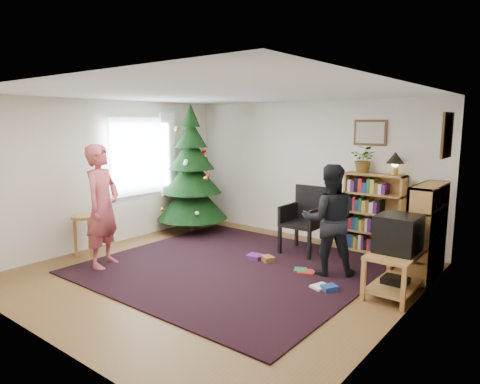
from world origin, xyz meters
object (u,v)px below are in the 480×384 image
Objects in this scene: picture_right at (447,135)px; potted_plant at (364,159)px; person_standing at (102,206)px; table_lamp at (395,159)px; armchair at (307,217)px; bookshelf_right at (427,230)px; crt_tv at (398,233)px; stool at (84,225)px; picture_back at (370,133)px; christmas_tree at (192,179)px; bookshelf_back at (374,212)px; person_by_chair at (329,220)px; tv_stand at (396,269)px.

potted_plant is at bearing 156.43° from picture_right.
table_lamp is at bearing -68.17° from person_standing.
bookshelf_right is at bearing -0.98° from armchair.
stool is (-4.42, -1.51, -0.26)m from crt_tv.
picture_right reaches higher than stool.
picture_back is 0.51× the size of armchair.
bookshelf_right is 0.86m from crt_tv.
crt_tv is 2.04m from potted_plant.
picture_back is 0.45m from potted_plant.
bookshelf_back is at bearing 14.74° from christmas_tree.
picture_back is at bearing 122.40° from crt_tv.
person_standing reaches higher than bookshelf_right.
person_standing reaches higher than potted_plant.
bookshelf_back is 1.10m from armchair.
bookshelf_back is 2.93× the size of potted_plant.
picture_back is 4.85m from stool.
person_by_chair reaches higher than stool.
picture_right is 1.90m from tv_stand.
person_standing is (-2.68, -3.30, -1.04)m from picture_back.
picture_right reaches higher than armchair.
tv_stand is 0.88× the size of armchair.
bookshelf_right is 1.32m from person_by_chair.
potted_plant is (-1.22, 0.71, 0.86)m from bookshelf_right.
picture_back is at bearing 17.79° from christmas_tree.
bookshelf_right is at bearing 178.53° from person_by_chair.
bookshelf_back is 0.88m from potted_plant.
christmas_tree is 1.36× the size of person_standing.
table_lamp is (-0.60, 1.55, 1.22)m from tv_stand.
armchair is at bearing -129.69° from picture_back.
stool is 0.43× the size of person_by_chair.
bookshelf_back is 0.93m from table_lamp.
picture_back is at bearing -62.36° from person_standing.
bookshelf_back is at bearing -38.04° from picture_back.
picture_back is at bearing 122.47° from tv_stand.
person_standing is at bearing -156.68° from tv_stand.
stool is at bearing 117.43° from bookshelf_right.
picture_back is 0.35× the size of person_by_chair.
picture_back is at bearing 141.96° from bookshelf_back.
table_lamp is at bearing 38.69° from stool.
table_lamp is (0.50, 0.00, 0.02)m from potted_plant.
picture_back is at bearing 78.51° from potted_plant.
tv_stand is at bearing -104.93° from picture_right.
crt_tv is at bearing -57.60° from picture_back.
bookshelf_back is 1.19× the size of armchair.
armchair is at bearing -141.24° from bookshelf_back.
stool is at bearing -161.08° from tv_stand.
bookshelf_back and bookshelf_right have the same top height.
christmas_tree is 2.27× the size of armchair.
picture_back is 1.94m from bookshelf_right.
person_by_chair is 1.60m from potted_plant.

